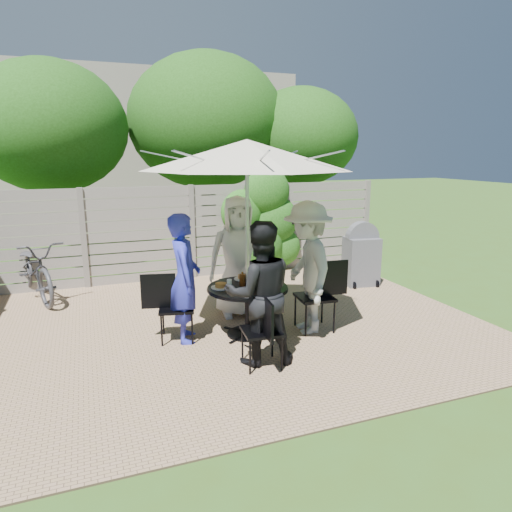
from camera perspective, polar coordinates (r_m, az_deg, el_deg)
name	(u,v)px	position (r m, az deg, el deg)	size (l,w,h in m)	color
backyard_envelope	(145,147)	(16.13, -13.72, 13.05)	(60.00, 60.00, 5.00)	#35541A
patio_table	(248,301)	(6.20, -1.05, -5.70)	(1.24, 1.24, 0.70)	black
umbrella	(247,155)	(5.88, -1.13, 12.53)	(3.12, 3.12, 2.62)	silver
chair_back	(237,294)	(7.17, -2.40, -4.74)	(0.49, 0.72, 0.99)	black
person_back	(238,257)	(6.87, -2.26, -0.10)	(0.90, 0.59, 1.85)	silver
chair_left	(176,321)	(6.19, -9.98, -8.00)	(0.71, 0.53, 0.93)	black
person_left	(185,279)	(6.01, -8.89, -2.80)	(0.63, 0.41, 1.72)	#292FB2
chair_front	(262,346)	(5.40, 0.76, -11.13)	(0.47, 0.67, 0.90)	black
person_front	(260,294)	(5.31, 0.47, -4.75)	(0.83, 0.65, 1.72)	black
chair_right	(316,310)	(6.49, 7.45, -6.73)	(0.74, 0.52, 1.00)	black
person_right	(307,268)	(6.27, 6.43, -1.51)	(1.19, 0.68, 1.84)	beige
plate_back	(243,278)	(6.47, -1.61, -2.71)	(0.26, 0.26, 0.06)	white
plate_left	(221,286)	(6.08, -4.42, -3.78)	(0.26, 0.26, 0.06)	white
plate_front	(252,293)	(5.79, -0.45, -4.60)	(0.26, 0.26, 0.06)	white
plate_right	(274,283)	(6.20, 2.22, -3.42)	(0.26, 0.26, 0.06)	white
plate_extra	(265,290)	(5.88, 1.17, -4.32)	(0.24, 0.24, 0.06)	white
glass_left	(229,285)	(5.98, -3.35, -3.59)	(0.07, 0.07, 0.14)	silver
glass_front	(259,286)	(5.89, 0.38, -3.83)	(0.07, 0.07, 0.14)	silver
glass_right	(265,278)	(6.26, 1.11, -2.81)	(0.07, 0.07, 0.14)	silver
syrup_jug	(243,280)	(6.15, -1.70, -3.01)	(0.09, 0.09, 0.16)	#59280C
coffee_cup	(252,277)	(6.34, -0.52, -2.69)	(0.08, 0.08, 0.12)	#C6B293
bicycle	(35,269)	(8.59, -25.91, -1.52)	(0.69, 1.99, 1.04)	#333338
bbq_grill	(361,257)	(8.74, 13.02, -0.09)	(0.65, 0.53, 1.22)	#545459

